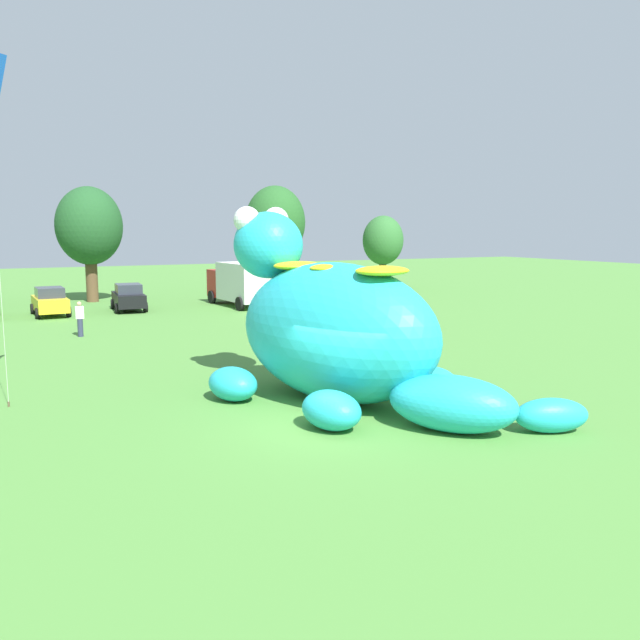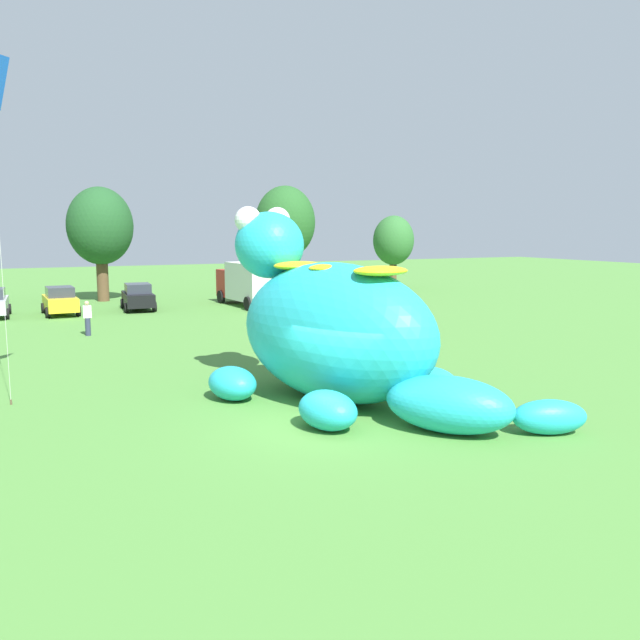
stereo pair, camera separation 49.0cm
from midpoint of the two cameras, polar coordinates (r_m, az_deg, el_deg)
The scene contains 11 objects.
ground_plane at distance 17.35m, azimuth -0.64°, elevation -9.16°, with size 160.00×160.00×0.00m, color #4C8438.
giant_inflatable_creature at distance 19.23m, azimuth 0.68°, elevation -0.86°, with size 8.16×10.58×5.89m.
car_yellow at distance 41.85m, azimuth -23.22°, elevation 1.53°, with size 2.10×4.18×1.72m.
car_black at distance 42.71m, azimuth -16.99°, elevation 1.95°, with size 2.12×4.19×1.72m.
box_truck at distance 43.56m, azimuth -7.50°, elevation 3.32°, with size 2.82×6.55×2.95m.
tree_mid_left at distance 48.69m, azimuth -20.13°, elevation 7.80°, with size 4.60×4.60×8.17m.
tree_centre_left at distance 52.82m, azimuth -4.27°, elevation 8.61°, with size 4.89×4.89×8.68m.
tree_centre at distance 56.93m, azimuth 5.38°, elevation 7.03°, with size 3.59×3.59×6.37m.
spectator_near_inflatable at distance 40.33m, azimuth -1.47°, elevation 1.95°, with size 0.38×0.26×1.71m.
spectator_mid_field at distance 41.06m, azimuth -0.87°, elevation 2.05°, with size 0.38×0.26×1.71m.
spectator_by_cars at distance 33.07m, azimuth -20.99°, elevation 0.07°, with size 0.38×0.26×1.71m.
Camera 1 is at (-7.48, -14.80, 5.13)m, focal length 35.95 mm.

